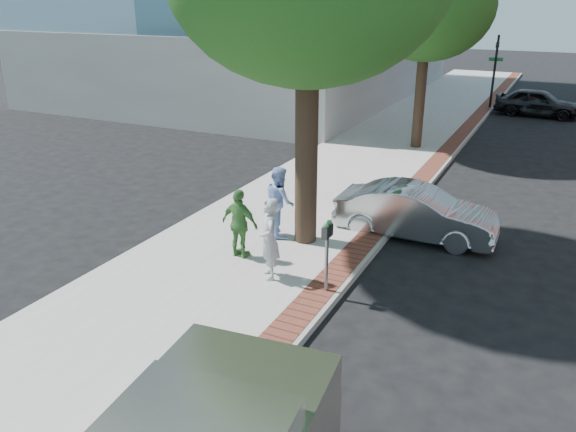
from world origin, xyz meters
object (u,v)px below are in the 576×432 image
Objects in this scene: person_gray at (269,239)px; person_green at (240,224)px; person_officer at (280,201)px; parking_meter at (327,242)px; sedan_silver at (416,212)px; bg_car at (538,103)px.

person_gray reaches higher than person_green.
person_officer reaches higher than person_green.
parking_meter is 3.90m from sedan_silver.
parking_meter reaches higher than bg_car.
person_gray reaches higher than person_officer.
sedan_silver is (2.91, 1.65, -0.36)m from person_officer.
sedan_silver is (0.80, 3.78, -0.56)m from parking_meter.
bg_car is at bearing 135.04° from person_gray.
parking_meter is at bearing 54.18° from person_gray.
person_officer is at bearing -92.53° from person_green.
sedan_silver is at bearing -129.31° from person_green.
bg_car is (4.74, 20.87, -0.25)m from person_green.
person_green is 0.39× the size of bg_car.
person_officer is at bearing 166.55° from person_gray.
person_gray is at bearing 150.53° from sedan_silver.
parking_meter is 2.41m from person_green.
person_green reaches higher than sedan_silver.
parking_meter is 0.38× the size of sedan_silver.
parking_meter is 0.94× the size of person_green.
person_green is at bearing -154.89° from person_gray.
person_officer is 1.53m from person_green.
person_gray is (-1.27, 0.01, -0.19)m from parking_meter.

